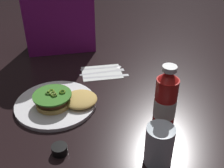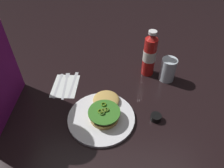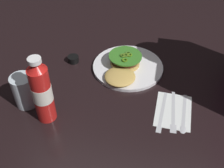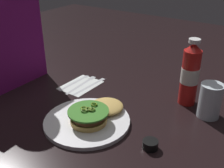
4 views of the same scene
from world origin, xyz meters
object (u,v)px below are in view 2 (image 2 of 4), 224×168
object	(u,v)px
water_glass	(168,70)
butter_knife	(74,82)
napkin	(65,86)
spoon_utensil	(59,81)
burger_sandwich	(105,109)
dinner_plate	(101,118)
condiment_cup	(156,117)
fork_utensil	(66,83)
ketchup_bottle	(150,55)

from	to	relation	value
water_glass	butter_knife	distance (m)	0.50
napkin	spoon_utensil	size ratio (longest dim) A/B	0.93
burger_sandwich	napkin	bearing A→B (deg)	50.66
dinner_plate	water_glass	bearing A→B (deg)	-49.71
burger_sandwich	napkin	distance (m)	0.28
burger_sandwich	napkin	size ratio (longest dim) A/B	1.32
condiment_cup	fork_utensil	world-z (taller)	condiment_cup
ketchup_bottle	napkin	size ratio (longest dim) A/B	1.48
burger_sandwich	condiment_cup	distance (m)	0.23
fork_utensil	condiment_cup	bearing A→B (deg)	-116.55
condiment_cup	spoon_utensil	size ratio (longest dim) A/B	0.26
dinner_plate	napkin	bearing A→B (deg)	44.29
condiment_cup	fork_utensil	distance (m)	0.50
dinner_plate	water_glass	distance (m)	0.44
butter_knife	burger_sandwich	bearing A→B (deg)	-138.75
dinner_plate	condiment_cup	world-z (taller)	condiment_cup
water_glass	napkin	bearing A→B (deg)	97.84
water_glass	butter_knife	bearing A→B (deg)	95.63
spoon_utensil	ketchup_bottle	bearing A→B (deg)	-79.20
condiment_cup	dinner_plate	bearing A→B (deg)	91.03
napkin	fork_utensil	distance (m)	0.02
ketchup_bottle	spoon_utensil	world-z (taller)	ketchup_bottle
napkin	fork_utensil	size ratio (longest dim) A/B	0.86
burger_sandwich	spoon_utensil	xyz separation A→B (m)	(0.21, 0.25, -0.03)
dinner_plate	water_glass	size ratio (longest dim) A/B	2.37
dinner_plate	fork_utensil	distance (m)	0.30
burger_sandwich	water_glass	xyz separation A→B (m)	(0.25, -0.32, 0.03)
butter_knife	water_glass	bearing A→B (deg)	-84.37
dinner_plate	spoon_utensil	distance (m)	0.34
burger_sandwich	napkin	world-z (taller)	burger_sandwich
ketchup_bottle	water_glass	xyz separation A→B (m)	(-0.05, -0.10, -0.06)
spoon_utensil	dinner_plate	bearing A→B (deg)	-134.74
water_glass	butter_knife	world-z (taller)	water_glass
dinner_plate	butter_knife	world-z (taller)	dinner_plate
water_glass	napkin	size ratio (longest dim) A/B	0.72
ketchup_bottle	spoon_utensil	distance (m)	0.50
burger_sandwich	condiment_cup	xyz separation A→B (m)	(-0.02, -0.23, -0.02)
butter_knife	spoon_utensil	xyz separation A→B (m)	(0.01, 0.08, -0.00)
ketchup_bottle	water_glass	distance (m)	0.12
water_glass	butter_knife	xyz separation A→B (m)	(-0.05, 0.49, -0.06)
condiment_cup	butter_knife	bearing A→B (deg)	60.63
condiment_cup	fork_utensil	size ratio (longest dim) A/B	0.24
spoon_utensil	butter_knife	bearing A→B (deg)	-93.94
ketchup_bottle	dinner_plate	bearing A→B (deg)	144.53
dinner_plate	ketchup_bottle	world-z (taller)	ketchup_bottle
burger_sandwich	water_glass	world-z (taller)	water_glass
dinner_plate	water_glass	xyz separation A→B (m)	(0.28, -0.33, 0.06)
condiment_cup	spoon_utensil	distance (m)	0.53
water_glass	spoon_utensil	xyz separation A→B (m)	(-0.04, 0.57, -0.06)
burger_sandwich	fork_utensil	distance (m)	0.30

